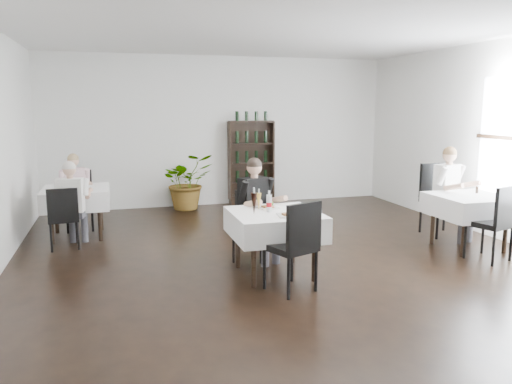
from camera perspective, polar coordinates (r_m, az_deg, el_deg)
room_shell at (r=5.93m, az=4.98°, el=4.79°), size 9.00×9.00×9.00m
wine_shelf at (r=10.26m, az=-0.55°, el=3.28°), size 0.90×0.28×1.75m
main_table at (r=5.97m, az=2.16°, el=-3.69°), size 1.03×1.03×0.77m
left_table at (r=8.16m, az=-19.86°, el=-0.62°), size 0.98×0.98×0.77m
right_table at (r=7.68m, az=23.22°, el=-1.46°), size 0.98×0.98×0.77m
potted_tree at (r=9.90m, az=-7.89°, el=1.21°), size 1.15×1.05×1.10m
main_chair_far at (r=6.66m, az=-0.79°, el=-3.23°), size 0.53×0.53×0.90m
main_chair_near at (r=5.41m, az=4.56°, el=-5.59°), size 0.60×0.61×1.02m
left_chair_far at (r=8.71m, az=-19.60°, el=-0.42°), size 0.47×0.47×0.97m
left_chair_near at (r=7.54m, az=-21.19°, el=-2.37°), size 0.45×0.46×0.89m
right_chair_far at (r=8.41m, az=20.16°, el=-0.23°), size 0.51×0.52×1.12m
right_chair_near at (r=7.18m, az=25.74°, el=-2.72°), size 0.58×0.58×1.01m
diner_main at (r=6.47m, az=0.17°, el=-1.11°), size 0.61×0.64×1.36m
diner_left_far at (r=8.65m, az=-19.97°, el=0.66°), size 0.51×0.53×1.25m
diner_left_near at (r=7.58m, az=-20.26°, el=-0.57°), size 0.51×0.53×1.25m
diner_right_far at (r=8.09m, az=21.46°, el=0.64°), size 0.61×0.65×1.42m
plate_far at (r=6.15m, az=1.41°, el=-1.71°), size 0.27×0.27×0.07m
plate_near at (r=5.72m, az=3.82°, el=-2.59°), size 0.28×0.28×0.08m
pilsner_dark at (r=5.76m, az=-0.23°, el=-1.33°), size 0.08×0.08×0.32m
pilsner_lager at (r=6.02m, az=0.33°, el=-1.08°), size 0.06×0.06×0.26m
coke_bottle at (r=5.93m, az=1.51°, el=-1.29°), size 0.07×0.07×0.26m
napkin_cutlery at (r=5.84m, az=6.19°, el=-2.48°), size 0.23×0.21×0.02m
pepper_mill at (r=7.88m, az=23.94°, el=0.24°), size 0.05×0.05×0.10m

